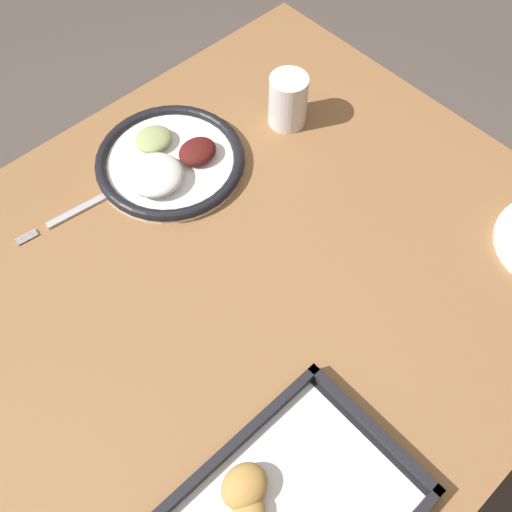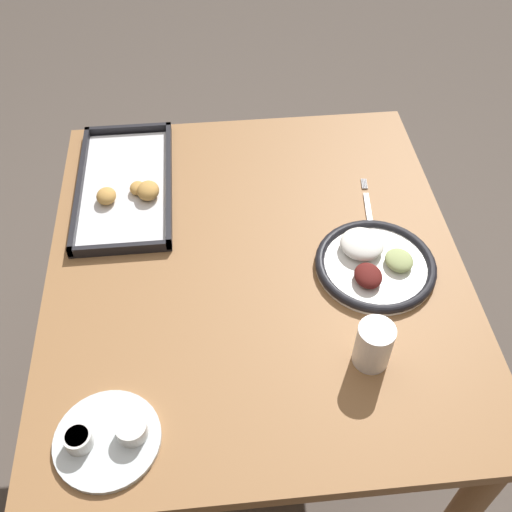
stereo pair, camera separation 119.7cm
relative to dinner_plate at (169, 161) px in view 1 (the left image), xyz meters
name	(u,v)px [view 1 (the left image)]	position (x,y,z in m)	size (l,w,h in m)	color
ground_plane	(252,422)	(0.04, 0.25, -0.78)	(8.00, 8.00, 0.00)	#564C44
dining_table	(250,309)	(0.04, 0.25, -0.14)	(1.01, 0.88, 0.76)	olive
dinner_plate	(169,161)	(0.00, 0.00, 0.00)	(0.26, 0.26, 0.04)	white
fork	(86,206)	(0.16, -0.02, -0.01)	(0.22, 0.04, 0.00)	#B2B2B7
drinking_cup	(288,101)	(-0.22, 0.06, 0.04)	(0.07, 0.07, 0.10)	white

